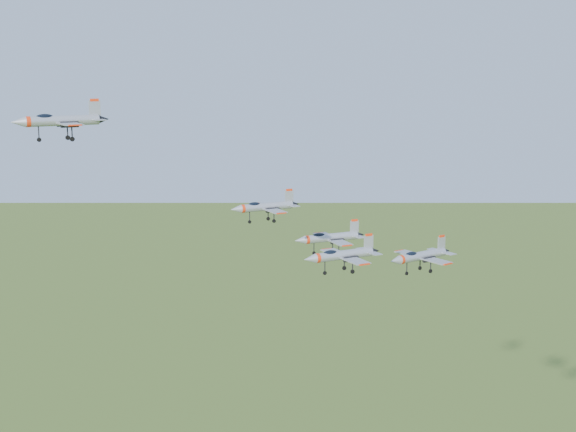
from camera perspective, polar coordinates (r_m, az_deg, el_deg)
jet_lead at (r=117.97m, az=-15.92°, el=6.55°), size 13.87×11.61×3.71m
jet_left_high at (r=116.65m, az=-1.68°, el=0.67°), size 11.01×9.27×2.96m
jet_right_high at (r=110.03m, az=3.82°, el=-2.78°), size 12.02×10.11×3.23m
jet_left_low at (r=130.06m, az=2.95°, el=-1.54°), size 12.42×10.55×3.37m
jet_right_low at (r=122.78m, az=9.37°, el=-2.81°), size 12.50×10.32×3.34m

